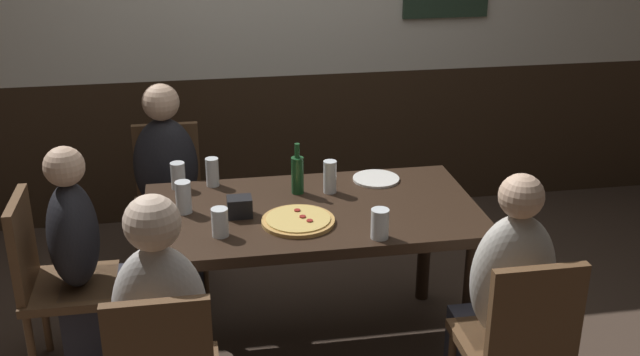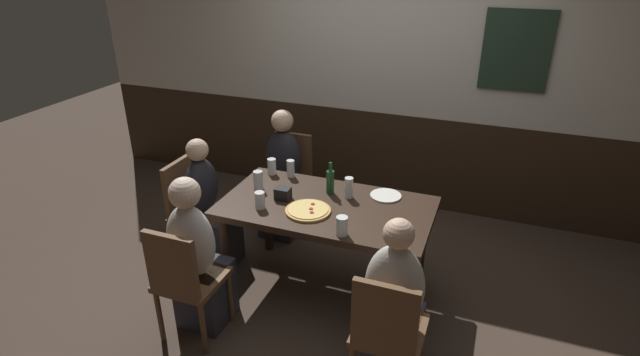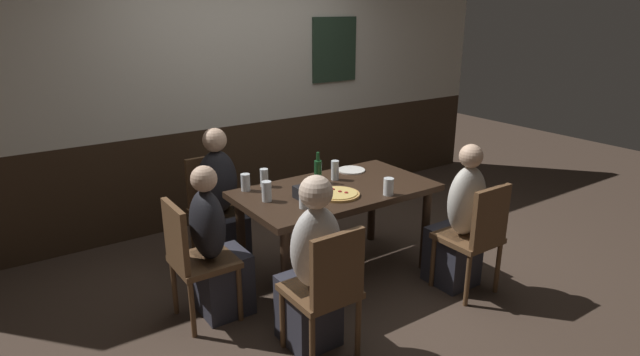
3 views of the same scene
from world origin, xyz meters
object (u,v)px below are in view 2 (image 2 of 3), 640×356
beer_glass_half (272,167)px  pint_glass_stout (349,188)px  chair_left_far (289,175)px  person_left_far (282,183)px  person_head_west (209,214)px  dining_table (326,215)px  pizza (308,210)px  plate_white_large (386,196)px  pint_glass_pale (260,201)px  beer_glass_tall (342,227)px  tumbler_water (291,169)px  chair_left_near (184,278)px  chair_head_west (192,206)px  person_left_near (198,265)px  chair_right_near (387,330)px  highball_clear (258,181)px  person_right_near (394,314)px  condiment_caddy (283,193)px  beer_bottle_green (330,181)px

beer_glass_half → pint_glass_stout: size_ratio=0.83×
chair_left_far → person_left_far: size_ratio=0.75×
person_left_far → person_head_west: bearing=-116.9°
dining_table → pizza: bearing=-120.4°
plate_white_large → pizza: bearing=-136.9°
person_left_far → beer_glass_half: (0.07, -0.33, 0.31)m
dining_table → pint_glass_pale: pint_glass_pale is taller
pint_glass_pale → beer_glass_tall: bearing=-11.5°
chair_left_far → person_left_far: bearing=-90.0°
pizza → tumbler_water: tumbler_water is taller
chair_left_near → tumbler_water: size_ratio=6.22×
chair_head_west → person_left_near: person_left_near is taller
chair_right_near → tumbler_water: bearing=133.0°
chair_left_far → plate_white_large: bearing=-28.0°
person_left_far → pint_glass_pale: size_ratio=9.35×
chair_right_near → plate_white_large: (-0.30, 1.12, 0.25)m
pizza → beer_glass_half: (-0.52, 0.49, 0.05)m
highball_clear → plate_white_large: 0.98m
pizza → tumbler_water: size_ratio=2.29×
person_right_near → condiment_caddy: 1.23m
chair_right_near → tumbler_water: tumbler_water is taller
highball_clear → pint_glass_stout: bearing=9.4°
plate_white_large → person_right_near: bearing=-72.5°
beer_glass_tall → pint_glass_stout: pint_glass_stout is taller
chair_right_near → person_head_west: size_ratio=0.80×
chair_head_west → condiment_caddy: bearing=-1.9°
beer_glass_half → chair_right_near: bearing=-42.8°
beer_glass_half → pint_glass_stout: 0.74m
chair_head_west → chair_left_far: bearing=58.8°
highball_clear → beer_bottle_green: 0.56m
dining_table → person_right_near: bearing=-45.1°
tumbler_water → highball_clear: 0.33m
person_left_far → beer_glass_tall: 1.40m
chair_left_near → person_head_west: 0.90m
dining_table → chair_head_west: chair_head_west is taller
condiment_caddy → pizza: bearing=-25.3°
person_head_west → chair_head_west: bearing=180.0°
dining_table → beer_glass_tall: bearing=-56.0°
dining_table → chair_head_west: bearing=180.0°
chair_head_west → beer_glass_tall: chair_head_west is taller
person_right_near → chair_left_far: bearing=131.7°
dining_table → person_left_far: person_left_far is taller
beer_glass_half → beer_glass_tall: 1.08m
person_left_near → chair_left_near: bearing=-90.0°
person_head_west → plate_white_large: size_ratio=4.74×
pint_glass_pale → plate_white_large: (0.80, 0.49, -0.05)m
chair_left_far → pizza: chair_left_far is taller
plate_white_large → chair_head_west: bearing=-169.7°
chair_left_near → condiment_caddy: bearing=67.2°
beer_glass_half → chair_left_far: bearing=98.1°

